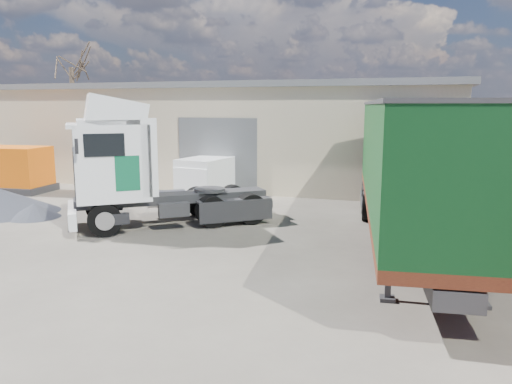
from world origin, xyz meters
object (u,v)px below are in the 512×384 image
(tractor_unit, at_px, (138,172))
(panel_van, at_px, (214,175))
(box_trailer, at_px, (416,161))
(bare_tree, at_px, (70,54))
(orange_skip, at_px, (13,172))

(tractor_unit, xyz_separation_m, panel_van, (-0.01, 6.64, -0.99))
(box_trailer, bearing_deg, panel_van, 136.43)
(tractor_unit, bearing_deg, bare_tree, -175.40)
(bare_tree, relative_size, box_trailer, 0.73)
(bare_tree, bearing_deg, tractor_unit, -46.82)
(orange_skip, bearing_deg, box_trailer, -17.70)
(bare_tree, distance_m, orange_skip, 15.84)
(tractor_unit, relative_size, panel_van, 1.48)
(box_trailer, bearing_deg, orange_skip, 159.54)
(panel_van, bearing_deg, bare_tree, 154.87)
(tractor_unit, height_order, box_trailer, tractor_unit)
(bare_tree, bearing_deg, orange_skip, -63.64)
(tractor_unit, distance_m, panel_van, 6.71)
(tractor_unit, height_order, orange_skip, tractor_unit)
(panel_van, height_order, orange_skip, orange_skip)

